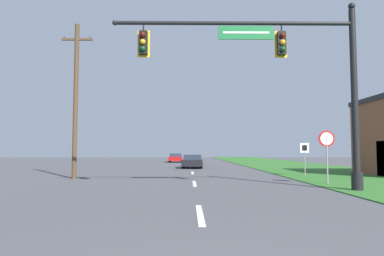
% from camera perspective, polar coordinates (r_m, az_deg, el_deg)
% --- Properties ---
extents(grass_verge_right, '(10.00, 110.00, 0.04)m').
position_cam_1_polar(grass_verge_right, '(34.43, 17.78, -6.25)').
color(grass_verge_right, '#2D6626').
rests_on(grass_verge_right, ground).
extents(road_center_line, '(0.16, 34.80, 0.01)m').
position_cam_1_polar(road_center_line, '(24.71, 0.08, -7.49)').
color(road_center_line, silver).
rests_on(road_center_line, ground).
extents(signal_mast, '(10.00, 0.47, 7.61)m').
position_cam_1_polar(signal_mast, '(14.54, 16.46, 8.58)').
color(signal_mast, black).
rests_on(signal_mast, grass_verge_right).
extents(car_ahead, '(2.04, 4.48, 1.19)m').
position_cam_1_polar(car_ahead, '(31.93, 0.12, -5.58)').
color(car_ahead, black).
rests_on(car_ahead, ground).
extents(far_car, '(1.82, 4.35, 1.19)m').
position_cam_1_polar(far_car, '(47.95, -2.75, -4.99)').
color(far_car, black).
rests_on(far_car, ground).
extents(stop_sign, '(0.76, 0.07, 2.50)m').
position_cam_1_polar(stop_sign, '(17.44, 21.54, -2.65)').
color(stop_sign, gray).
rests_on(stop_sign, grass_verge_right).
extents(route_sign_post, '(0.55, 0.06, 2.03)m').
position_cam_1_polar(route_sign_post, '(22.47, 18.25, -3.79)').
color(route_sign_post, gray).
rests_on(route_sign_post, grass_verge_right).
extents(utility_pole_near, '(1.80, 0.26, 9.02)m').
position_cam_1_polar(utility_pole_near, '(21.03, -18.82, 4.81)').
color(utility_pole_near, '#4C3823').
rests_on(utility_pole_near, ground).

